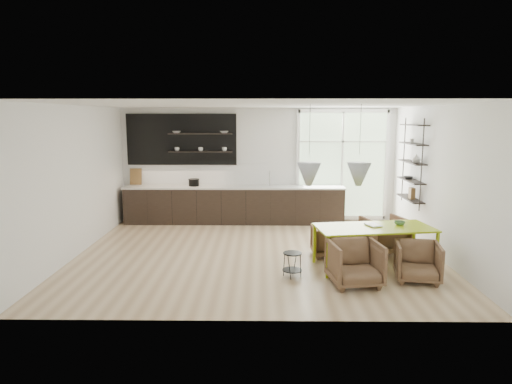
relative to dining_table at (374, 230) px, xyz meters
name	(u,v)px	position (x,y,z in m)	size (l,w,h in m)	color
room	(284,174)	(-1.52, 1.89, 0.76)	(7.02, 6.01, 2.91)	beige
kitchen_run	(231,199)	(-2.79, 3.49, -0.10)	(5.54, 0.69, 2.75)	black
right_shelving	(412,165)	(1.26, 1.97, 0.96)	(0.26, 1.22, 1.90)	black
dining_table	(374,230)	(0.00, 0.00, 0.00)	(2.16, 1.22, 0.75)	#9BB70F
armchair_back_left	(329,241)	(-0.70, 0.68, -0.40)	(0.63, 0.65, 0.59)	brown
armchair_back_right	(385,235)	(0.44, 0.93, -0.33)	(0.77, 0.80, 0.72)	brown
armchair_front_left	(355,263)	(-0.51, -0.86, -0.33)	(0.77, 0.80, 0.72)	brown
armchair_front_right	(418,262)	(0.57, -0.67, -0.37)	(0.69, 0.71, 0.65)	brown
wire_stool	(292,261)	(-1.48, -0.50, -0.42)	(0.33, 0.33, 0.42)	black
table_book	(368,225)	(-0.10, 0.05, 0.06)	(0.21, 0.29, 0.03)	white
table_bowl	(400,223)	(0.50, 0.17, 0.08)	(0.20, 0.20, 0.06)	#477244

